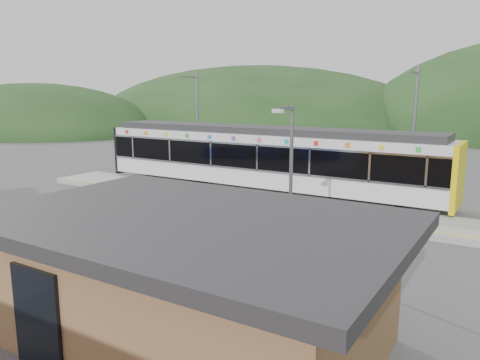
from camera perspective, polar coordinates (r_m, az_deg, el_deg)
The scene contains 9 objects.
ground at distance 21.51m, azimuth -3.85°, elevation -4.57°, with size 120.00×120.00×0.00m, color #4C4C4F.
hills at distance 23.60m, azimuth 16.29°, elevation -3.61°, with size 146.00×149.00×26.00m.
platform at distance 24.14m, azimuth 0.71°, elevation -2.49°, with size 26.00×3.20×0.30m, color #9E9E99.
yellow_line at distance 23.03m, azimuth -0.96°, elevation -2.74°, with size 26.00×0.10×0.01m, color yellow.
train at distance 26.35m, azimuth 2.80°, elevation 2.84°, with size 20.44×3.01×3.74m.
catenary_mast_west at distance 31.86m, azimuth -5.23°, elevation 7.02°, with size 0.18×1.80×7.00m.
catenary_mast_east at distance 25.99m, azimuth 20.40°, elevation 5.60°, with size 0.18×1.80×7.00m.
station_shelter at distance 10.76m, azimuth -5.91°, elevation -11.71°, with size 9.20×6.20×3.00m.
lamp_post at distance 15.43m, azimuth 6.07°, elevation 1.27°, with size 0.37×0.96×5.22m.
Camera 1 is at (12.13, -16.84, 5.63)m, focal length 35.00 mm.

